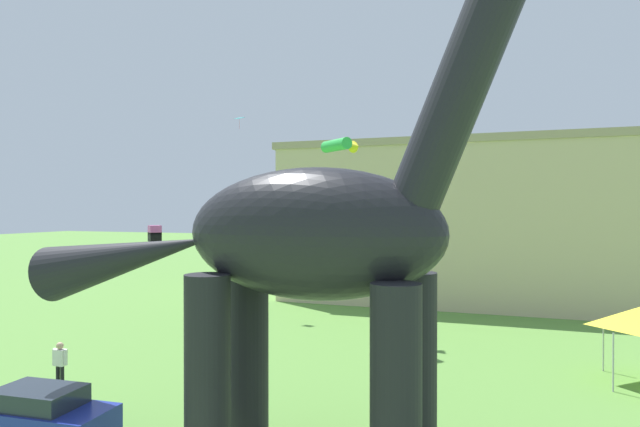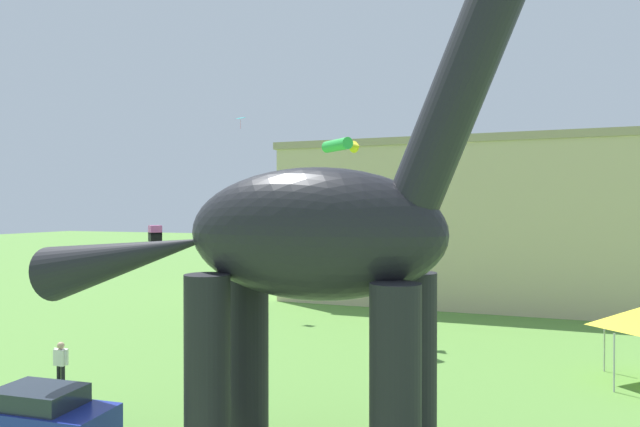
{
  "view_description": "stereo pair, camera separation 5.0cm",
  "coord_description": "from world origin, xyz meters",
  "px_view_note": "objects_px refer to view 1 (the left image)",
  "views": [
    {
      "loc": [
        4.75,
        -7.76,
        6.57
      ],
      "look_at": [
        -0.63,
        6.94,
        6.42
      ],
      "focal_mm": 31.55,
      "sensor_mm": 36.0,
      "label": 1
    },
    {
      "loc": [
        4.8,
        -7.74,
        6.57
      ],
      "look_at": [
        -0.63,
        6.94,
        6.42
      ],
      "focal_mm": 31.55,
      "sensor_mm": 36.0,
      "label": 2
    }
  ],
  "objects_px": {
    "dinosaur_sculpture": "(309,234)",
    "person_vendor_side": "(60,360)",
    "kite_high_right": "(340,145)",
    "kite_apex": "(155,233)",
    "parked_sedan_left": "(38,414)",
    "kite_mid_right": "(239,118)"
  },
  "relations": [
    {
      "from": "kite_mid_right",
      "to": "kite_high_right",
      "type": "xyz_separation_m",
      "value": [
        8.54,
        -4.81,
        -2.62
      ]
    },
    {
      "from": "kite_mid_right",
      "to": "kite_high_right",
      "type": "distance_m",
      "value": 10.15
    },
    {
      "from": "kite_high_right",
      "to": "kite_mid_right",
      "type": "bearing_deg",
      "value": 150.59
    },
    {
      "from": "person_vendor_side",
      "to": "kite_high_right",
      "type": "bearing_deg",
      "value": 59.73
    },
    {
      "from": "dinosaur_sculpture",
      "to": "parked_sedan_left",
      "type": "relative_size",
      "value": 3.8
    },
    {
      "from": "dinosaur_sculpture",
      "to": "parked_sedan_left",
      "type": "xyz_separation_m",
      "value": [
        -7.68,
        -1.15,
        -5.13
      ]
    },
    {
      "from": "parked_sedan_left",
      "to": "kite_high_right",
      "type": "xyz_separation_m",
      "value": [
        3.66,
        16.03,
        9.06
      ]
    },
    {
      "from": "dinosaur_sculpture",
      "to": "kite_mid_right",
      "type": "distance_m",
      "value": 24.26
    },
    {
      "from": "dinosaur_sculpture",
      "to": "person_vendor_side",
      "type": "relative_size",
      "value": 9.74
    },
    {
      "from": "parked_sedan_left",
      "to": "person_vendor_side",
      "type": "xyz_separation_m",
      "value": [
        -3.16,
        3.94,
        0.21
      ]
    },
    {
      "from": "parked_sedan_left",
      "to": "kite_apex",
      "type": "distance_m",
      "value": 6.13
    },
    {
      "from": "parked_sedan_left",
      "to": "kite_high_right",
      "type": "distance_m",
      "value": 18.78
    },
    {
      "from": "person_vendor_side",
      "to": "kite_high_right",
      "type": "xyz_separation_m",
      "value": [
        6.82,
        12.09,
        8.85
      ]
    },
    {
      "from": "kite_apex",
      "to": "kite_mid_right",
      "type": "relative_size",
      "value": 0.67
    },
    {
      "from": "kite_mid_right",
      "to": "kite_high_right",
      "type": "height_order",
      "value": "kite_mid_right"
    },
    {
      "from": "kite_apex",
      "to": "kite_high_right",
      "type": "relative_size",
      "value": 0.23
    },
    {
      "from": "person_vendor_side",
      "to": "dinosaur_sculpture",
      "type": "bearing_deg",
      "value": -15.24
    },
    {
      "from": "parked_sedan_left",
      "to": "dinosaur_sculpture",
      "type": "bearing_deg",
      "value": 4.56
    },
    {
      "from": "parked_sedan_left",
      "to": "kite_mid_right",
      "type": "xyz_separation_m",
      "value": [
        -4.88,
        20.85,
        11.68
      ]
    },
    {
      "from": "dinosaur_sculpture",
      "to": "person_vendor_side",
      "type": "bearing_deg",
      "value": 148.97
    },
    {
      "from": "kite_high_right",
      "to": "kite_apex",
      "type": "bearing_deg",
      "value": -99.89
    },
    {
      "from": "parked_sedan_left",
      "to": "kite_mid_right",
      "type": "bearing_deg",
      "value": 99.19
    }
  ]
}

